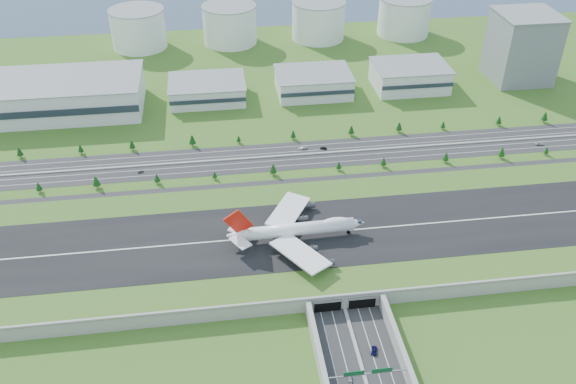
{
  "coord_description": "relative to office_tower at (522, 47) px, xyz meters",
  "views": [
    {
      "loc": [
        -55.44,
        -255.34,
        216.13
      ],
      "look_at": [
        -16.4,
        35.0,
        12.29
      ],
      "focal_mm": 38.0,
      "sensor_mm": 36.0,
      "label": 1
    }
  ],
  "objects": [
    {
      "name": "fuel_tank_d",
      "position": [
        -65.0,
        115.0,
        -10.0
      ],
      "size": [
        50.0,
        50.0,
        35.0
      ],
      "primitive_type": "cylinder",
      "color": "white",
      "rests_on": "ground"
    },
    {
      "name": "office_tower",
      "position": [
        0.0,
        0.0,
        0.0
      ],
      "size": [
        46.0,
        46.0,
        55.0
      ],
      "primitive_type": "cube",
      "color": "slate",
      "rests_on": "ground"
    },
    {
      "name": "hangar_west",
      "position": [
        -370.0,
        -10.0,
        -15.0
      ],
      "size": [
        120.0,
        60.0,
        25.0
      ],
      "primitive_type": "cube",
      "color": "white",
      "rests_on": "ground"
    },
    {
      "name": "fuel_tank_c",
      "position": [
        -150.0,
        115.0,
        -10.0
      ],
      "size": [
        50.0,
        50.0,
        35.0
      ],
      "primitive_type": "cylinder",
      "color": "white",
      "rests_on": "ground"
    },
    {
      "name": "car_7",
      "position": [
        -197.04,
        -92.44,
        -26.52
      ],
      "size": [
        6.13,
        2.92,
        1.72
      ],
      "primitive_type": "imported",
      "rotation": [
        0.0,
        0.0,
        -1.48
      ],
      "color": "silver",
      "rests_on": "ground"
    },
    {
      "name": "north_expressway",
      "position": [
        -200.0,
        -100.0,
        -27.44
      ],
      "size": [
        560.0,
        36.0,
        0.12
      ],
      "primitive_type": "cube",
      "color": "#28282B",
      "rests_on": "ground"
    },
    {
      "name": "ground",
      "position": [
        -200.0,
        -195.0,
        -27.5
      ],
      "size": [
        1200.0,
        1200.0,
        0.0
      ],
      "primitive_type": "plane",
      "color": "#315D1D",
      "rests_on": "ground"
    },
    {
      "name": "hangar_mid_c",
      "position": [
        -95.0,
        -5.0,
        -18.0
      ],
      "size": [
        58.0,
        42.0,
        19.0
      ],
      "primitive_type": "cube",
      "color": "white",
      "rests_on": "ground"
    },
    {
      "name": "car_6",
      "position": [
        -31.93,
        -108.53,
        -26.55
      ],
      "size": [
        6.46,
        4.06,
        1.66
      ],
      "primitive_type": "imported",
      "rotation": [
        0.0,
        0.0,
        1.34
      ],
      "color": "silver",
      "rests_on": "ground"
    },
    {
      "name": "fuel_tank_b",
      "position": [
        -235.0,
        115.0,
        -10.0
      ],
      "size": [
        50.0,
        50.0,
        35.0
      ],
      "primitive_type": "cylinder",
      "color": "white",
      "rests_on": "ground"
    },
    {
      "name": "car_5",
      "position": [
        -182.92,
        -94.3,
        -26.63
      ],
      "size": [
        4.81,
        2.62,
        1.5
      ],
      "primitive_type": "imported",
      "rotation": [
        0.0,
        0.0,
        -1.81
      ],
      "color": "black",
      "rests_on": "ground"
    },
    {
      "name": "hangar_mid_a",
      "position": [
        -260.0,
        -5.0,
        -20.0
      ],
      "size": [
        58.0,
        42.0,
        15.0
      ],
      "primitive_type": "cube",
      "color": "white",
      "rests_on": "ground"
    },
    {
      "name": "hangar_mid_b",
      "position": [
        -175.0,
        -5.0,
        -19.0
      ],
      "size": [
        58.0,
        42.0,
        17.0
      ],
      "primitive_type": "cube",
      "color": "white",
      "rests_on": "ground"
    },
    {
      "name": "car_4",
      "position": [
        -306.37,
        -107.59,
        -26.67
      ],
      "size": [
        4.45,
        2.77,
        1.41
      ],
      "primitive_type": "imported",
      "rotation": [
        0.0,
        0.0,
        1.86
      ],
      "color": "#5D5D62",
      "rests_on": "ground"
    },
    {
      "name": "sign_gantry_near",
      "position": [
        -200.0,
        -290.04,
        -20.55
      ],
      "size": [
        38.7,
        0.7,
        9.8
      ],
      "color": "gray",
      "rests_on": "ground"
    },
    {
      "name": "car_2",
      "position": [
        -192.41,
        -272.79,
        -26.61
      ],
      "size": [
        4.15,
        6.09,
        1.55
      ],
      "primitive_type": "imported",
      "rotation": [
        0.0,
        0.0,
        2.83
      ],
      "color": "#0B0C3A",
      "rests_on": "ground"
    },
    {
      "name": "car_0",
      "position": [
        -206.5,
        -286.11,
        -26.64
      ],
      "size": [
        1.8,
        4.39,
        1.49
      ],
      "primitive_type": "imported",
      "rotation": [
        0.0,
        0.0,
        -0.01
      ],
      "color": "silver",
      "rests_on": "ground"
    },
    {
      "name": "boeing_747",
      "position": [
        -216.85,
        -198.4,
        -12.86
      ],
      "size": [
        76.14,
        71.92,
        23.53
      ],
      "rotation": [
        0.0,
        0.0,
        0.03
      ],
      "color": "white",
      "rests_on": "airfield_deck"
    },
    {
      "name": "fuel_tank_a",
      "position": [
        -320.0,
        115.0,
        -10.0
      ],
      "size": [
        50.0,
        50.0,
        35.0
      ],
      "primitive_type": "cylinder",
      "color": "white",
      "rests_on": "ground"
    },
    {
      "name": "tree_row",
      "position": [
        -172.7,
        -99.32,
        -22.74
      ],
      "size": [
        504.22,
        48.71,
        8.47
      ],
      "color": "#3D2819",
      "rests_on": "ground"
    },
    {
      "name": "airfield_deck",
      "position": [
        -200.0,
        -195.09,
        -23.38
      ],
      "size": [
        520.0,
        100.0,
        9.2
      ],
      "color": "gray",
      "rests_on": "ground"
    }
  ]
}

